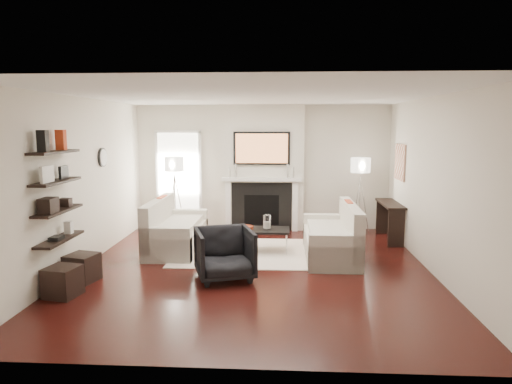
# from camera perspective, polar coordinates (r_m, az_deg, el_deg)

# --- Properties ---
(room_envelope) EXTENTS (6.00, 6.00, 6.00)m
(room_envelope) POSITION_cam_1_polar(r_m,az_deg,el_deg) (7.03, -0.28, 0.91)
(room_envelope) COLOR black
(room_envelope) RESTS_ON ground
(chimney_breast) EXTENTS (1.80, 0.25, 2.70)m
(chimney_breast) POSITION_cam_1_polar(r_m,az_deg,el_deg) (9.88, 0.76, 3.04)
(chimney_breast) COLOR silver
(chimney_breast) RESTS_ON floor
(fireplace_surround) EXTENTS (1.30, 0.02, 1.04)m
(fireplace_surround) POSITION_cam_1_polar(r_m,az_deg,el_deg) (9.86, 0.71, -1.84)
(fireplace_surround) COLOR black
(fireplace_surround) RESTS_ON floor
(firebox) EXTENTS (0.75, 0.02, 0.65)m
(firebox) POSITION_cam_1_polar(r_m,az_deg,el_deg) (9.87, 0.71, -2.25)
(firebox) COLOR black
(firebox) RESTS_ON floor
(mantel_pilaster_l) EXTENTS (0.12, 0.08, 1.10)m
(mantel_pilaster_l) POSITION_cam_1_polar(r_m,az_deg,el_deg) (9.88, -3.47, -1.66)
(mantel_pilaster_l) COLOR white
(mantel_pilaster_l) RESTS_ON floor
(mantel_pilaster_r) EXTENTS (0.12, 0.08, 1.10)m
(mantel_pilaster_r) POSITION_cam_1_polar(r_m,az_deg,el_deg) (9.82, 4.91, -1.74)
(mantel_pilaster_r) COLOR white
(mantel_pilaster_r) RESTS_ON floor
(mantel_shelf) EXTENTS (1.70, 0.18, 0.07)m
(mantel_shelf) POSITION_cam_1_polar(r_m,az_deg,el_deg) (9.72, 0.70, 1.59)
(mantel_shelf) COLOR white
(mantel_shelf) RESTS_ON chimney_breast
(tv_body) EXTENTS (1.20, 0.06, 0.70)m
(tv_body) POSITION_cam_1_polar(r_m,az_deg,el_deg) (9.69, 0.72, 5.48)
(tv_body) COLOR black
(tv_body) RESTS_ON chimney_breast
(tv_screen) EXTENTS (1.10, 0.00, 0.62)m
(tv_screen) POSITION_cam_1_polar(r_m,az_deg,el_deg) (9.66, 0.71, 5.48)
(tv_screen) COLOR #BF723F
(tv_screen) RESTS_ON tv_body
(candlestick_l_tall) EXTENTS (0.04, 0.04, 0.30)m
(candlestick_l_tall) POSITION_cam_1_polar(r_m,az_deg,el_deg) (9.75, -2.52, 2.70)
(candlestick_l_tall) COLOR silver
(candlestick_l_tall) RESTS_ON mantel_shelf
(candlestick_l_short) EXTENTS (0.04, 0.04, 0.24)m
(candlestick_l_short) POSITION_cam_1_polar(r_m,az_deg,el_deg) (9.77, -3.28, 2.52)
(candlestick_l_short) COLOR silver
(candlestick_l_short) RESTS_ON mantel_shelf
(candlestick_r_tall) EXTENTS (0.04, 0.04, 0.30)m
(candlestick_r_tall) POSITION_cam_1_polar(r_m,az_deg,el_deg) (9.70, 3.96, 2.66)
(candlestick_r_tall) COLOR silver
(candlestick_r_tall) RESTS_ON mantel_shelf
(candlestick_r_short) EXTENTS (0.04, 0.04, 0.24)m
(candlestick_r_short) POSITION_cam_1_polar(r_m,az_deg,el_deg) (9.71, 4.72, 2.47)
(candlestick_r_short) COLOR silver
(candlestick_r_short) RESTS_ON mantel_shelf
(hallway_panel) EXTENTS (0.90, 0.02, 2.10)m
(hallway_panel) POSITION_cam_1_polar(r_m,az_deg,el_deg) (10.27, -9.60, 1.44)
(hallway_panel) COLOR white
(hallway_panel) RESTS_ON floor
(door_trim_l) EXTENTS (0.06, 0.06, 2.16)m
(door_trim_l) POSITION_cam_1_polar(r_m,az_deg,el_deg) (10.36, -12.21, 1.43)
(door_trim_l) COLOR white
(door_trim_l) RESTS_ON floor
(door_trim_r) EXTENTS (0.06, 0.06, 2.16)m
(door_trim_r) POSITION_cam_1_polar(r_m,az_deg,el_deg) (10.15, -6.98, 1.41)
(door_trim_r) COLOR white
(door_trim_r) RESTS_ON floor
(door_trim_top) EXTENTS (1.02, 0.06, 0.06)m
(door_trim_top) POSITION_cam_1_polar(r_m,az_deg,el_deg) (10.18, -9.77, 7.47)
(door_trim_top) COLOR white
(door_trim_top) RESTS_ON wall_back
(rug) EXTENTS (2.60, 2.00, 0.01)m
(rug) POSITION_cam_1_polar(r_m,az_deg,el_deg) (8.24, -0.92, -7.54)
(rug) COLOR #F2D9C6
(rug) RESTS_ON floor
(loveseat_left_base) EXTENTS (0.85, 1.80, 0.42)m
(loveseat_left_base) POSITION_cam_1_polar(r_m,az_deg,el_deg) (8.51, -9.85, -5.73)
(loveseat_left_base) COLOR beige
(loveseat_left_base) RESTS_ON floor
(loveseat_left_back) EXTENTS (0.18, 1.80, 0.80)m
(loveseat_left_back) POSITION_cam_1_polar(r_m,az_deg,el_deg) (8.52, -12.10, -3.59)
(loveseat_left_back) COLOR beige
(loveseat_left_back) RESTS_ON floor
(loveseat_left_arm_n) EXTENTS (0.85, 0.18, 0.60)m
(loveseat_left_arm_n) POSITION_cam_1_polar(r_m,az_deg,el_deg) (7.72, -11.23, -6.52)
(loveseat_left_arm_n) COLOR beige
(loveseat_left_arm_n) RESTS_ON floor
(loveseat_left_arm_s) EXTENTS (0.85, 0.18, 0.60)m
(loveseat_left_arm_s) POSITION_cam_1_polar(r_m,az_deg,el_deg) (9.26, -8.73, -3.99)
(loveseat_left_arm_s) COLOR beige
(loveseat_left_arm_s) RESTS_ON floor
(loveseat_left_cushion) EXTENTS (0.63, 1.44, 0.10)m
(loveseat_left_cushion) POSITION_cam_1_polar(r_m,az_deg,el_deg) (8.44, -9.56, -4.03)
(loveseat_left_cushion) COLOR beige
(loveseat_left_cushion) RESTS_ON loveseat_left_base
(pillow_left_orange) EXTENTS (0.10, 0.42, 0.42)m
(pillow_left_orange) POSITION_cam_1_polar(r_m,az_deg,el_deg) (8.77, -11.62, -1.89)
(pillow_left_orange) COLOR #B73716
(pillow_left_orange) RESTS_ON loveseat_left_cushion
(pillow_left_charcoal) EXTENTS (0.10, 0.40, 0.40)m
(pillow_left_charcoal) POSITION_cam_1_polar(r_m,az_deg,el_deg) (8.20, -12.69, -2.69)
(pillow_left_charcoal) COLOR black
(pillow_left_charcoal) RESTS_ON loveseat_left_cushion
(loveseat_right_base) EXTENTS (0.85, 1.80, 0.42)m
(loveseat_right_base) POSITION_cam_1_polar(r_m,az_deg,el_deg) (8.00, 9.29, -6.62)
(loveseat_right_base) COLOR beige
(loveseat_right_base) RESTS_ON floor
(loveseat_right_back) EXTENTS (0.18, 1.80, 0.80)m
(loveseat_right_back) POSITION_cam_1_polar(r_m,az_deg,el_deg) (7.97, 11.74, -4.40)
(loveseat_right_back) COLOR beige
(loveseat_right_back) RESTS_ON floor
(loveseat_right_arm_n) EXTENTS (0.85, 0.18, 0.60)m
(loveseat_right_arm_n) POSITION_cam_1_polar(r_m,az_deg,el_deg) (7.20, 9.97, -7.57)
(loveseat_right_arm_n) COLOR beige
(loveseat_right_arm_n) RESTS_ON floor
(loveseat_right_arm_s) EXTENTS (0.85, 0.18, 0.60)m
(loveseat_right_arm_s) POSITION_cam_1_polar(r_m,az_deg,el_deg) (8.76, 8.75, -4.69)
(loveseat_right_arm_s) COLOR beige
(loveseat_right_arm_s) RESTS_ON floor
(loveseat_right_cushion) EXTENTS (0.63, 1.44, 0.10)m
(loveseat_right_cushion) POSITION_cam_1_polar(r_m,az_deg,el_deg) (7.93, 8.97, -4.80)
(loveseat_right_cushion) COLOR beige
(loveseat_right_cushion) RESTS_ON loveseat_right_base
(pillow_right_orange) EXTENTS (0.10, 0.42, 0.42)m
(pillow_right_orange) POSITION_cam_1_polar(r_m,az_deg,el_deg) (8.22, 11.48, -2.56)
(pillow_right_orange) COLOR #B73716
(pillow_right_orange) RESTS_ON loveseat_right_cushion
(pillow_right_charcoal) EXTENTS (0.10, 0.40, 0.40)m
(pillow_right_charcoal) POSITION_cam_1_polar(r_m,az_deg,el_deg) (7.64, 12.11, -3.47)
(pillow_right_charcoal) COLOR black
(pillow_right_charcoal) RESTS_ON loveseat_right_cushion
(coffee_table) EXTENTS (1.10, 0.55, 0.04)m
(coffee_table) POSITION_cam_1_polar(r_m,az_deg,el_deg) (8.19, 0.33, -4.79)
(coffee_table) COLOR black
(coffee_table) RESTS_ON floor
(coffee_leg_nw) EXTENTS (0.02, 0.02, 0.38)m
(coffee_leg_nw) POSITION_cam_1_polar(r_m,az_deg,el_deg) (8.07, -3.32, -6.54)
(coffee_leg_nw) COLOR silver
(coffee_leg_nw) RESTS_ON floor
(coffee_leg_ne) EXTENTS (0.02, 0.02, 0.38)m
(coffee_leg_ne) POSITION_cam_1_polar(r_m,az_deg,el_deg) (8.02, 3.84, -6.64)
(coffee_leg_ne) COLOR silver
(coffee_leg_ne) RESTS_ON floor
(coffee_leg_sw) EXTENTS (0.02, 0.02, 0.38)m
(coffee_leg_sw) POSITION_cam_1_polar(r_m,az_deg,el_deg) (8.49, -2.98, -5.78)
(coffee_leg_sw) COLOR silver
(coffee_leg_sw) RESTS_ON floor
(coffee_leg_se) EXTENTS (0.02, 0.02, 0.38)m
(coffee_leg_se) POSITION_cam_1_polar(r_m,az_deg,el_deg) (8.44, 3.81, -5.87)
(coffee_leg_se) COLOR silver
(coffee_leg_se) RESTS_ON floor
(hurricane_glass) EXTENTS (0.14, 0.14, 0.24)m
(hurricane_glass) POSITION_cam_1_polar(r_m,az_deg,el_deg) (8.15, 1.39, -3.70)
(hurricane_glass) COLOR white
(hurricane_glass) RESTS_ON coffee_table
(hurricane_candle) EXTENTS (0.09, 0.09, 0.13)m
(hurricane_candle) POSITION_cam_1_polar(r_m,az_deg,el_deg) (8.16, 1.38, -4.15)
(hurricane_candle) COLOR white
(hurricane_candle) RESTS_ON coffee_table
(copper_bowl) EXTENTS (0.31, 0.31, 0.05)m
(copper_bowl) POSITION_cam_1_polar(r_m,az_deg,el_deg) (8.20, -1.42, -4.46)
(copper_bowl) COLOR #AE3A1D
(copper_bowl) RESTS_ON coffee_table
(armchair) EXTENTS (1.00, 0.97, 0.83)m
(armchair) POSITION_cam_1_polar(r_m,az_deg,el_deg) (6.80, -3.94, -7.40)
(armchair) COLOR black
(armchair) RESTS_ON floor
(lamp_left_post) EXTENTS (0.02, 0.02, 1.20)m
(lamp_left_post) POSITION_cam_1_polar(r_m,az_deg,el_deg) (9.93, -10.07, -1.43)
(lamp_left_post) COLOR silver
(lamp_left_post) RESTS_ON floor
(lamp_left_shade) EXTENTS (0.40, 0.40, 0.30)m
(lamp_left_shade) POSITION_cam_1_polar(r_m,az_deg,el_deg) (9.82, -10.19, 3.46)
(lamp_left_shade) COLOR white
(lamp_left_shade) RESTS_ON lamp_left_post
(lamp_left_leg_a) EXTENTS (0.25, 0.02, 1.23)m
(lamp_left_leg_a) POSITION_cam_1_polar(r_m,az_deg,el_deg) (9.90, -9.45, -1.44)
(lamp_left_leg_a) COLOR silver
(lamp_left_leg_a) RESTS_ON floor
(lamp_left_leg_b) EXTENTS (0.14, 0.22, 1.23)m
(lamp_left_leg_b) POSITION_cam_1_polar(r_m,az_deg,el_deg) (10.03, -10.25, -1.34)
(lamp_left_leg_b) COLOR silver
(lamp_left_leg_b) RESTS_ON floor
(lamp_left_leg_c) EXTENTS (0.14, 0.22, 1.23)m
(lamp_left_leg_c) POSITION_cam_1_polar(r_m,az_deg,el_deg) (9.85, -10.51, -1.52)
(lamp_left_leg_c) COLOR silver
(lamp_left_leg_c) RESTS_ON floor
(lamp_right_post) EXTENTS (0.02, 0.02, 1.20)m
(lamp_right_post) POSITION_cam_1_polar(r_m,az_deg,el_deg) (9.75, 12.79, -1.69)
(lamp_right_post) COLOR silver
(lamp_right_post) RESTS_ON floor
(lamp_right_shade) EXTENTS (0.40, 0.40, 0.30)m
(lamp_right_shade) POSITION_cam_1_polar(r_m,az_deg,el_deg) (9.64, 12.95, 3.29)
(lamp_right_shade) COLOR white
(lamp_right_shade) RESTS_ON lamp_right_post
(lamp_right_leg_a) EXTENTS (0.25, 0.02, 1.23)m
(lamp_right_leg_a) POSITION_cam_1_polar(r_m,az_deg,el_deg) (9.76, 13.42, -1.69)
(lamp_right_leg_a) COLOR silver
(lamp_right_leg_a) RESTS_ON floor
(lamp_right_leg_b) EXTENTS (0.14, 0.22, 1.23)m
(lamp_right_leg_b) POSITION_cam_1_polar(r_m,az_deg,el_deg) (9.83, 12.38, -1.59)
(lamp_right_leg_b) COLOR silver
(lamp_right_leg_b) RESTS_ON floor
(lamp_right_leg_c) EXTENTS (0.14, 0.22, 1.23)m
(lamp_right_leg_c) POSITION_cam_1_polar(r_m,az_deg,el_deg) (9.64, 12.56, -1.79)
(lamp_right_leg_c) COLOR silver
(lamp_right_leg_c) RESTS_ON floor
(console_top) EXTENTS (0.35, 1.20, 0.04)m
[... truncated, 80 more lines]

